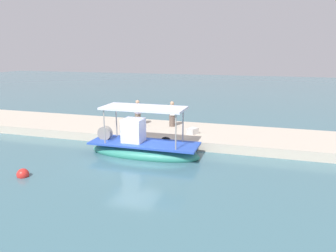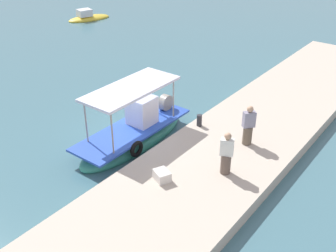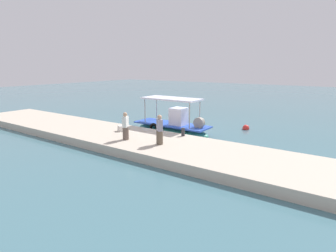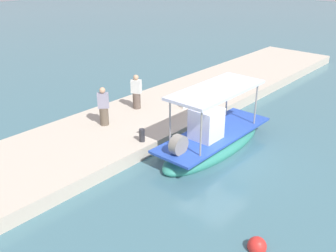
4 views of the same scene
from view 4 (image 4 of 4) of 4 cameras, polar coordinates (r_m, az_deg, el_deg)
The scene contains 8 objects.
ground_plane at distance 16.42m, azimuth 6.85°, elevation -4.21°, with size 120.00×120.00×0.00m, color #436F7B.
dock_quay at distance 18.86m, azimuth -4.19°, elevation 0.74°, with size 36.00×5.04×0.55m, color beige.
main_fishing_boat at distance 16.63m, azimuth 6.61°, elevation -1.94°, with size 6.32×2.13×3.10m.
fisherman_near_bollard at distance 19.43m, azimuth -4.68°, elevation 4.83°, with size 0.51×0.56×1.76m.
fisherman_by_crate at distance 17.68m, azimuth -9.48°, elevation 2.63°, with size 0.57×0.56×1.79m.
mooring_bollard at distance 16.11m, azimuth -3.86°, elevation -1.37°, with size 0.24×0.24×0.55m, color #2D2D33.
cargo_crate at distance 19.88m, azimuth 2.49°, elevation 3.50°, with size 0.62×0.50×0.39m, color silver.
marker_buoy at distance 11.82m, azimuth 12.98°, elevation -16.88°, with size 0.56×0.56×0.56m.
Camera 4 is at (12.06, 7.99, 7.76)m, focal length 41.33 mm.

